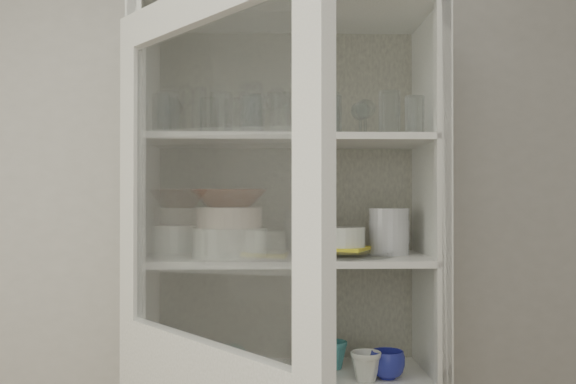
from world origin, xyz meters
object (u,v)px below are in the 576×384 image
(terracotta_bowl, at_px, (230,198))
(glass_platter, at_px, (342,253))
(yellow_trivet, at_px, (342,248))
(mug_teal, at_px, (333,355))
(white_ramekin, at_px, (342,237))
(mug_blue, at_px, (387,365))
(goblet_1, at_px, (257,115))
(plate_stack_front, at_px, (229,242))
(white_canister, at_px, (170,352))
(goblet_3, at_px, (365,118))
(pantry_cabinet, at_px, (287,345))
(grey_bowl_stack, at_px, (389,231))
(goblet_0, at_px, (173,117))
(teal_jar, at_px, (314,352))
(mug_white, at_px, (366,366))
(goblet_2, at_px, (360,119))
(plate_stack_back, at_px, (175,238))
(measuring_cups, at_px, (202,375))
(cream_bowl, at_px, (230,217))

(terracotta_bowl, height_order, glass_platter, terracotta_bowl)
(yellow_trivet, xyz_separation_m, mug_teal, (-0.03, 0.08, -0.38))
(white_ramekin, xyz_separation_m, mug_blue, (0.14, -0.05, -0.42))
(goblet_1, distance_m, white_ramekin, 0.54)
(plate_stack_front, distance_m, white_canister, 0.46)
(glass_platter, bearing_deg, mug_teal, 108.49)
(glass_platter, bearing_deg, goblet_3, 50.98)
(pantry_cabinet, height_order, grey_bowl_stack, pantry_cabinet)
(goblet_0, bearing_deg, white_ramekin, -13.79)
(mug_teal, bearing_deg, teal_jar, 164.07)
(mug_blue, relative_size, white_canister, 0.93)
(goblet_3, relative_size, white_ramekin, 1.05)
(mug_teal, height_order, mug_white, mug_teal)
(pantry_cabinet, relative_size, goblet_1, 11.35)
(goblet_2, bearing_deg, terracotta_bowl, -161.41)
(plate_stack_back, distance_m, mug_white, 0.81)
(measuring_cups, height_order, white_canister, white_canister)
(pantry_cabinet, relative_size, yellow_trivet, 13.03)
(plate_stack_back, relative_size, terracotta_bowl, 0.89)
(cream_bowl, relative_size, teal_jar, 1.81)
(goblet_0, xyz_separation_m, terracotta_bowl, (0.21, -0.19, -0.29))
(pantry_cabinet, relative_size, grey_bowl_stack, 13.12)
(terracotta_bowl, bearing_deg, mug_blue, -1.05)
(goblet_1, height_order, glass_platter, goblet_1)
(goblet_3, bearing_deg, white_canister, -176.90)
(plate_stack_front, height_order, white_ramekin, same)
(cream_bowl, height_order, mug_teal, cream_bowl)
(goblet_3, height_order, terracotta_bowl, goblet_3)
(plate_stack_front, relative_size, grey_bowl_stack, 1.52)
(grey_bowl_stack, distance_m, mug_blue, 0.44)
(mug_blue, bearing_deg, goblet_2, 114.46)
(plate_stack_back, bearing_deg, measuring_cups, -61.92)
(white_canister, bearing_deg, terracotta_bowl, -29.50)
(glass_platter, bearing_deg, yellow_trivet, 0.00)
(terracotta_bowl, relative_size, mug_white, 2.40)
(plate_stack_back, xyz_separation_m, white_canister, (-0.00, -0.09, -0.39))
(glass_platter, bearing_deg, pantry_cabinet, 152.66)
(cream_bowl, bearing_deg, white_canister, 150.50)
(goblet_2, distance_m, mug_white, 0.85)
(glass_platter, distance_m, measuring_cups, 0.61)
(goblet_1, bearing_deg, goblet_3, -3.16)
(glass_platter, bearing_deg, mug_blue, -19.02)
(goblet_1, distance_m, cream_bowl, 0.41)
(goblet_1, relative_size, mug_teal, 1.81)
(yellow_trivet, bearing_deg, goblet_2, 55.53)
(goblet_2, xyz_separation_m, white_ramekin, (-0.08, -0.11, -0.41))
(mug_blue, bearing_deg, cream_bowl, -178.58)
(goblet_3, bearing_deg, grey_bowl_stack, -46.51)
(goblet_1, bearing_deg, measuring_cups, -131.11)
(goblet_2, distance_m, yellow_trivet, 0.47)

